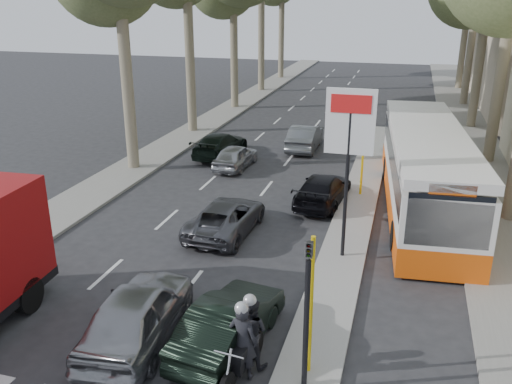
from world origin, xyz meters
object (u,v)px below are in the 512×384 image
silver_hatchback (137,313)px  motorcycle (246,339)px  dark_hatchback (229,323)px  city_bus (425,168)px

silver_hatchback → motorcycle: motorcycle is taller
silver_hatchback → dark_hatchback: 2.31m
dark_hatchback → city_bus: city_bus is taller
silver_hatchback → motorcycle: (2.96, -0.45, 0.13)m
motorcycle → dark_hatchback: bearing=136.4°
city_bus → motorcycle: city_bus is taller
silver_hatchback → dark_hatchback: bearing=-176.3°
silver_hatchback → motorcycle: 2.99m
silver_hatchback → city_bus: 13.10m
dark_hatchback → motorcycle: motorcycle is taller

